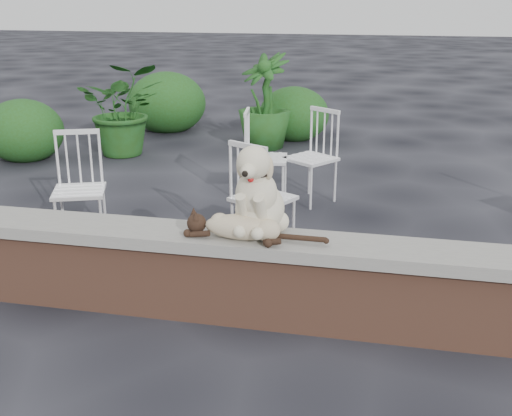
% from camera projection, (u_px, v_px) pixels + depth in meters
% --- Properties ---
extents(ground, '(60.00, 60.00, 0.00)m').
position_uv_depth(ground, '(293.00, 322.00, 4.11)').
color(ground, black).
rests_on(ground, ground).
extents(brick_wall, '(6.00, 0.30, 0.50)m').
position_uv_depth(brick_wall, '(294.00, 288.00, 4.03)').
color(brick_wall, brown).
rests_on(brick_wall, ground).
extents(capstone, '(6.20, 0.40, 0.08)m').
position_uv_depth(capstone, '(295.00, 246.00, 3.94)').
color(capstone, slate).
rests_on(capstone, brick_wall).
extents(dog, '(0.45, 0.56, 0.60)m').
position_uv_depth(dog, '(260.00, 187.00, 3.96)').
color(dog, beige).
rests_on(dog, capstone).
extents(cat, '(1.08, 0.36, 0.18)m').
position_uv_depth(cat, '(242.00, 226.00, 3.90)').
color(cat, tan).
rests_on(cat, capstone).
extents(chair_c, '(0.76, 0.76, 0.94)m').
position_uv_depth(chair_c, '(263.00, 196.00, 5.12)').
color(chair_c, white).
rests_on(chair_c, ground).
extents(chair_e, '(0.63, 0.63, 0.94)m').
position_uv_depth(chair_e, '(266.00, 157.00, 6.35)').
color(chair_e, white).
rests_on(chair_e, ground).
extents(chair_b, '(0.78, 0.78, 0.94)m').
position_uv_depth(chair_b, '(311.00, 157.00, 6.34)').
color(chair_b, white).
rests_on(chair_b, ground).
extents(chair_a, '(0.72, 0.72, 0.94)m').
position_uv_depth(chair_a, '(79.00, 189.00, 5.30)').
color(chair_a, white).
rests_on(chair_a, ground).
extents(potted_plant_a, '(1.35, 1.26, 1.21)m').
position_uv_depth(potted_plant_a, '(124.00, 109.00, 8.19)').
color(potted_plant_a, '#1F4513').
rests_on(potted_plant_a, ground).
extents(potted_plant_b, '(1.01, 1.01, 1.29)m').
position_uv_depth(potted_plant_b, '(264.00, 101.00, 8.54)').
color(potted_plant_b, '#1F4513').
rests_on(potted_plant_b, ground).
extents(shrubbery, '(4.21, 3.12, 0.95)m').
position_uv_depth(shrubbery, '(166.00, 113.00, 9.09)').
color(shrubbery, '#1F4513').
rests_on(shrubbery, ground).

